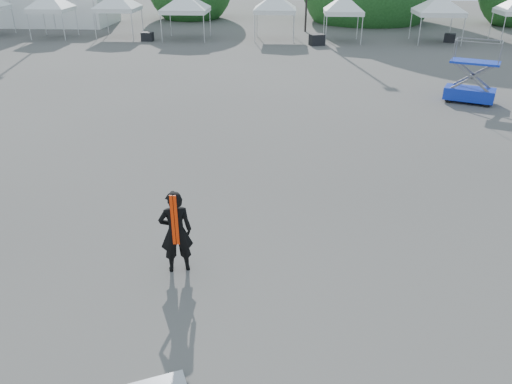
{
  "coord_description": "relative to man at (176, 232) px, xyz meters",
  "views": [
    {
      "loc": [
        1.53,
        -11.56,
        6.34
      ],
      "look_at": [
        0.91,
        -1.32,
        1.3
      ],
      "focal_mm": 35.0,
      "sensor_mm": 36.0,
      "label": 1
    }
  ],
  "objects": [
    {
      "name": "marquee",
      "position": [
        -21.29,
        37.62,
        1.01
      ],
      "size": [
        15.0,
        6.25,
        4.23
      ],
      "color": "white",
      "rests_on": "ground"
    },
    {
      "name": "scissor_lift",
      "position": [
        10.51,
        13.76,
        0.43
      ],
      "size": [
        2.37,
        1.82,
        2.74
      ],
      "rotation": [
        0.0,
        0.0,
        -0.41
      ],
      "color": "#0B2395",
      "rests_on": "ground"
    },
    {
      "name": "crate_west",
      "position": [
        -8.26,
        29.2,
        -0.64
      ],
      "size": [
        0.86,
        0.69,
        0.64
      ],
      "primitive_type": "cube",
      "rotation": [
        0.0,
        0.0,
        -0.07
      ],
      "color": "black",
      "rests_on": "ground"
    },
    {
      "name": "man",
      "position": [
        0.0,
        0.0,
        0.0
      ],
      "size": [
        0.79,
        0.63,
        1.9
      ],
      "rotation": [
        0.0,
        0.0,
        3.43
      ],
      "color": "black",
      "rests_on": "ground"
    },
    {
      "name": "crate_mid",
      "position": [
        4.35,
        28.19,
        -0.57
      ],
      "size": [
        1.19,
        1.06,
        0.77
      ],
      "primitive_type": "cube",
      "rotation": [
        0.0,
        0.0,
        0.35
      ],
      "color": "black",
      "rests_on": "ground"
    },
    {
      "name": "crate_east",
      "position": [
        14.26,
        30.05,
        -0.65
      ],
      "size": [
        0.95,
        0.83,
        0.62
      ],
      "primitive_type": "cube",
      "rotation": [
        0.0,
        0.0,
        -0.32
      ],
      "color": "black",
      "rests_on": "ground"
    },
    {
      "name": "ground",
      "position": [
        0.71,
        2.62,
        -0.95
      ],
      "size": [
        120.0,
        120.0,
        0.0
      ],
      "primitive_type": "plane",
      "color": "#474442",
      "rests_on": "ground"
    }
  ]
}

